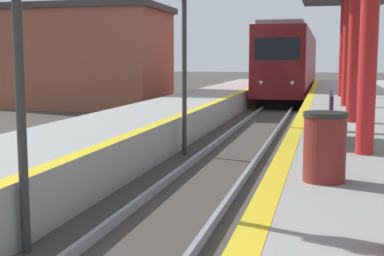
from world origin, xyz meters
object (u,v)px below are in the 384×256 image
object	(u,v)px
signal_mid	(184,23)
trash_bin	(325,147)
train	(292,63)
bench	(324,116)

from	to	relation	value
signal_mid	trash_bin	size ratio (longest dim) A/B	5.44
train	bench	xyz separation A→B (m)	(2.25, -26.78, -0.80)
signal_mid	trash_bin	xyz separation A→B (m)	(3.52, -6.28, -2.01)
trash_bin	bench	xyz separation A→B (m)	(-0.02, 3.42, 0.05)
signal_mid	trash_bin	world-z (taller)	signal_mid
train	trash_bin	bearing A→B (deg)	-85.69
signal_mid	bench	world-z (taller)	signal_mid
train	bench	world-z (taller)	train
signal_mid	trash_bin	distance (m)	7.48
train	bench	distance (m)	26.89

